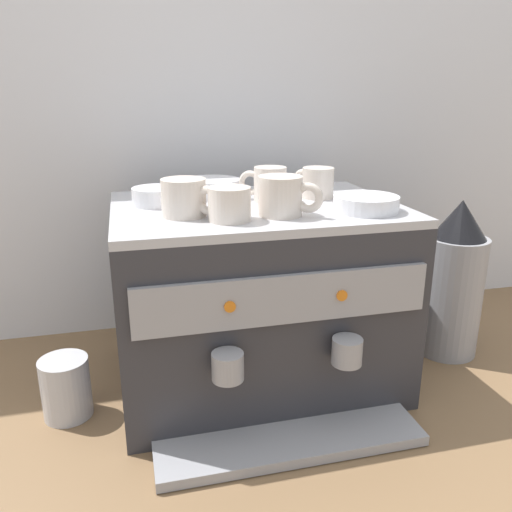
% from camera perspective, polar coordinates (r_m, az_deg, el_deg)
% --- Properties ---
extents(ground_plane, '(4.00, 4.00, 0.00)m').
position_cam_1_polar(ground_plane, '(1.23, -0.00, -12.92)').
color(ground_plane, brown).
extents(tiled_backsplash_wall, '(2.80, 0.03, 1.13)m').
position_cam_1_polar(tiled_backsplash_wall, '(1.39, -3.63, 15.26)').
color(tiled_backsplash_wall, silver).
rests_on(tiled_backsplash_wall, ground_plane).
extents(espresso_machine, '(0.58, 0.53, 0.40)m').
position_cam_1_polar(espresso_machine, '(1.13, 0.06, -4.41)').
color(espresso_machine, '#2D2D33').
rests_on(espresso_machine, ground_plane).
extents(ceramic_cup_0, '(0.10, 0.08, 0.07)m').
position_cam_1_polar(ceramic_cup_0, '(1.10, 1.34, 7.85)').
color(ceramic_cup_0, beige).
rests_on(ceramic_cup_0, espresso_machine).
extents(ceramic_cup_1, '(0.08, 0.11, 0.06)m').
position_cam_1_polar(ceramic_cup_1, '(0.94, -3.00, 5.75)').
color(ceramic_cup_1, beige).
rests_on(ceramic_cup_1, espresso_machine).
extents(ceramic_cup_2, '(0.11, 0.09, 0.07)m').
position_cam_1_polar(ceramic_cup_2, '(0.98, 2.92, 6.57)').
color(ceramic_cup_2, beige).
rests_on(ceramic_cup_2, espresso_machine).
extents(ceramic_cup_3, '(0.07, 0.10, 0.07)m').
position_cam_1_polar(ceramic_cup_3, '(1.15, 6.64, 7.99)').
color(ceramic_cup_3, beige).
rests_on(ceramic_cup_3, espresso_machine).
extents(ceramic_cup_4, '(0.11, 0.10, 0.07)m').
position_cam_1_polar(ceramic_cup_4, '(0.98, -7.70, 6.33)').
color(ceramic_cup_4, beige).
rests_on(ceramic_cup_4, espresso_machine).
extents(ceramic_bowl_0, '(0.10, 0.10, 0.04)m').
position_cam_1_polar(ceramic_bowl_0, '(1.09, -10.79, 6.41)').
color(ceramic_bowl_0, white).
rests_on(ceramic_bowl_0, espresso_machine).
extents(ceramic_bowl_1, '(0.13, 0.13, 0.04)m').
position_cam_1_polar(ceramic_bowl_1, '(1.16, -4.91, 7.41)').
color(ceramic_bowl_1, white).
rests_on(ceramic_bowl_1, espresso_machine).
extents(ceramic_bowl_2, '(0.13, 0.13, 0.03)m').
position_cam_1_polar(ceramic_bowl_2, '(1.04, 11.94, 5.61)').
color(ceramic_bowl_2, white).
rests_on(ceramic_bowl_2, espresso_machine).
extents(coffee_grinder, '(0.14, 0.14, 0.38)m').
position_cam_1_polar(coffee_grinder, '(1.34, 20.72, -2.67)').
color(coffee_grinder, '#939399').
rests_on(coffee_grinder, ground_plane).
extents(milk_pitcher, '(0.10, 0.10, 0.12)m').
position_cam_1_polar(milk_pitcher, '(1.13, -20.08, -13.37)').
color(milk_pitcher, '#B7B7BC').
rests_on(milk_pitcher, ground_plane).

